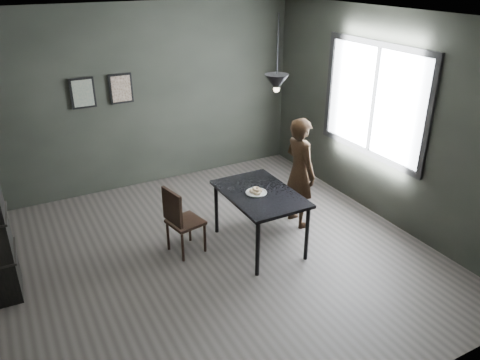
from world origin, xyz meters
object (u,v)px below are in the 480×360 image
woman (300,172)px  wood_chair (180,217)px  white_plate (256,193)px  pendant_lamp (277,82)px  cafe_table (260,198)px

woman → wood_chair: size_ratio=1.72×
woman → wood_chair: 1.72m
woman → white_plate: bearing=106.5°
pendant_lamp → woman: bearing=16.4°
cafe_table → woman: bearing=18.2°
white_plate → pendant_lamp: pendant_lamp is taller
white_plate → woman: size_ratio=0.15×
cafe_table → wood_chair: (-0.94, 0.30, -0.17)m
white_plate → wood_chair: 0.97m
cafe_table → pendant_lamp: pendant_lamp is taller
white_plate → cafe_table: bearing=6.2°
woman → cafe_table: bearing=107.3°
pendant_lamp → cafe_table: bearing=-158.2°
wood_chair → pendant_lamp: 1.96m
cafe_table → woman: size_ratio=0.79×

